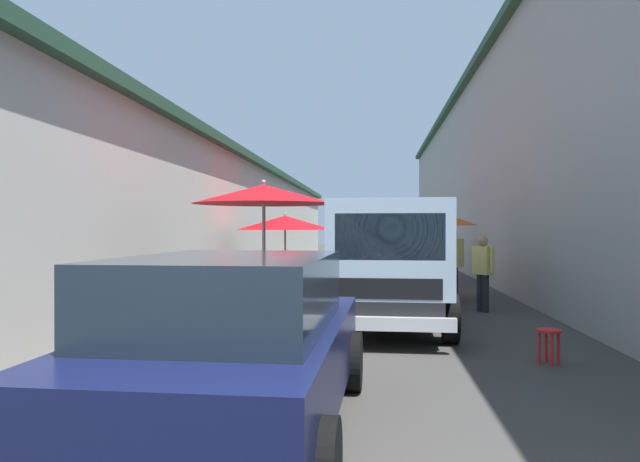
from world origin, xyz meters
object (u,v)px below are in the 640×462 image
Objects in this scene: fruit_stall_mid_lane at (286,229)px; fruit_stall_far_left at (414,226)px; hatchback_car at (234,343)px; delivery_truck at (390,268)px; fruit_stall_far_right at (428,225)px; fruit_stall_near_left at (261,218)px; vendor_in_shade at (452,261)px; plastic_stool at (549,338)px; vendor_by_crates at (483,269)px.

fruit_stall_far_left is at bearing -51.60° from fruit_stall_mid_lane.
hatchback_car is 0.80× the size of delivery_truck.
delivery_truck is at bearing 167.39° from fruit_stall_far_right.
fruit_stall_near_left is at bearing -174.71° from fruit_stall_mid_lane.
vendor_in_shade is at bearing -126.91° from fruit_stall_mid_lane.
vendor_in_shade reaches higher than hatchback_car.
fruit_stall_far_right is at bearing 179.85° from fruit_stall_far_left.
fruit_stall_mid_lane is at bearing 128.40° from fruit_stall_far_left.
fruit_stall_mid_lane reaches higher than hatchback_car.
fruit_stall_far_left is at bearing -6.30° from delivery_truck.
fruit_stall_far_left is (9.43, -3.13, -0.08)m from fruit_stall_near_left.
vendor_in_shade is (8.04, -2.80, 0.23)m from hatchback_car.
fruit_stall_far_left is 6.11m from vendor_in_shade.
fruit_stall_far_right is 0.95× the size of fruit_stall_near_left.
fruit_stall_near_left reaches higher than fruit_stall_far_right.
fruit_stall_near_left reaches higher than hatchback_car.
vendor_in_shade is at bearing -176.40° from fruit_stall_far_left.
fruit_stall_far_left is 11.52m from plastic_stool.
vendor_by_crates is (-3.98, -4.60, -0.78)m from fruit_stall_mid_lane.
vendor_by_crates is at bearing -0.47° from plastic_stool.
hatchback_car is 7.86m from vendor_by_crates.
fruit_stall_mid_lane is at bearing 22.38° from delivery_truck.
plastic_stool is at bearing -116.53° from fruit_stall_near_left.
hatchback_car is 9.09× the size of plastic_stool.
fruit_stall_far_right is 0.59× the size of hatchback_car.
fruit_stall_near_left is at bearing 121.83° from vendor_by_crates.
fruit_stall_near_left is at bearing 133.91° from vendor_in_shade.
fruit_stall_far_right reaches higher than fruit_stall_mid_lane.
vendor_in_shade reaches higher than plastic_stool.
vendor_by_crates is at bearing -37.07° from delivery_truck.
vendor_by_crates is 0.91× the size of vendor_in_shade.
fruit_stall_near_left reaches higher than fruit_stall_mid_lane.
fruit_stall_far_left is 0.86× the size of fruit_stall_mid_lane.
vendor_by_crates reaches higher than plastic_stool.
hatchback_car is (-14.08, 2.42, -1.02)m from fruit_stall_far_left.
plastic_stool is (-4.46, 0.04, -0.53)m from vendor_by_crates.
fruit_stall_far_left is 1.41× the size of vendor_in_shade.
fruit_stall_near_left is (-4.57, 3.12, 0.09)m from fruit_stall_far_right.
vendor_by_crates is at bearing -24.73° from hatchback_car.
fruit_stall_mid_lane is 1.64× the size of vendor_in_shade.
fruit_stall_near_left is 1.05× the size of fruit_stall_far_left.
fruit_stall_far_right is 1.41× the size of vendor_in_shade.
delivery_truck reaches higher than vendor_by_crates.
vendor_in_shade is 5.42m from plastic_stool.
vendor_by_crates is at bearing -130.90° from fruit_stall_mid_lane.
hatchback_car is (-9.23, 2.41, -1.01)m from fruit_stall_far_right.
fruit_stall_far_left is 0.47× the size of delivery_truck.
fruit_stall_near_left is at bearing 63.47° from plastic_stool.
plastic_stool is (-5.36, -0.45, -0.64)m from vendor_in_shade.
fruit_stall_near_left is 0.90× the size of fruit_stall_mid_lane.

